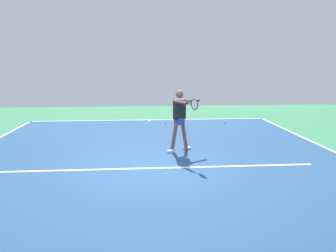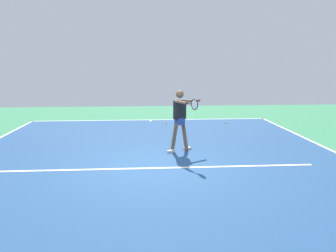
{
  "view_description": "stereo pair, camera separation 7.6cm",
  "coord_description": "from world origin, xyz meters",
  "views": [
    {
      "loc": [
        0.28,
        7.87,
        2.57
      ],
      "look_at": [
        -0.39,
        -0.69,
        0.9
      ],
      "focal_mm": 34.43,
      "sensor_mm": 36.0,
      "label": 1
    },
    {
      "loc": [
        0.21,
        7.87,
        2.57
      ],
      "look_at": [
        -0.39,
        -0.69,
        0.9
      ],
      "focal_mm": 34.43,
      "sensor_mm": 36.0,
      "label": 2
    }
  ],
  "objects": [
    {
      "name": "court_line_service",
      "position": [
        0.0,
        0.17,
        0.0
      ],
      "size": [
        8.1,
        0.1,
        0.01
      ],
      "primitive_type": "cube",
      "color": "white",
      "rests_on": "ground_plane"
    },
    {
      "name": "tennis_ball_by_baseline",
      "position": [
        -3.26,
        -5.7,
        0.03
      ],
      "size": [
        0.07,
        0.07,
        0.07
      ],
      "primitive_type": "sphere",
      "color": "yellow",
      "rests_on": "ground_plane"
    },
    {
      "name": "tennis_player",
      "position": [
        -0.8,
        -1.36,
        1.06
      ],
      "size": [
        1.05,
        1.41,
        1.83
      ],
      "rotation": [
        0.0,
        0.0,
        0.51
      ],
      "color": "brown",
      "rests_on": "ground_plane"
    },
    {
      "name": "court_line_centre_mark",
      "position": [
        0.0,
        -6.65,
        0.0
      ],
      "size": [
        0.1,
        0.3,
        0.01
      ],
      "primitive_type": "cube",
      "color": "white",
      "rests_on": "ground_plane"
    },
    {
      "name": "ground_plane",
      "position": [
        0.0,
        0.0,
        0.0
      ],
      "size": [
        23.56,
        23.56,
        0.0
      ],
      "primitive_type": "plane",
      "color": "#388456"
    },
    {
      "name": "court_line_baseline_near",
      "position": [
        0.0,
        -6.85,
        0.0
      ],
      "size": [
        10.8,
        0.1,
        0.01
      ],
      "primitive_type": "cube",
      "color": "white",
      "rests_on": "ground_plane"
    },
    {
      "name": "tennis_ball_by_sideline",
      "position": [
        -0.68,
        -5.83,
        0.03
      ],
      "size": [
        0.07,
        0.07,
        0.07
      ],
      "primitive_type": "sphere",
      "color": "#CCE033",
      "rests_on": "ground_plane"
    },
    {
      "name": "court_surface",
      "position": [
        0.0,
        0.0,
        0.0
      ],
      "size": [
        10.8,
        13.81,
        0.0
      ],
      "primitive_type": "cube",
      "color": "navy",
      "rests_on": "ground_plane"
    }
  ]
}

